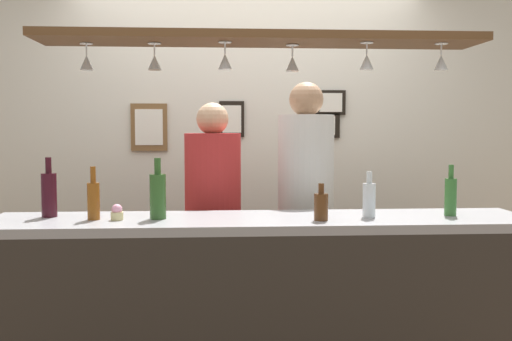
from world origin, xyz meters
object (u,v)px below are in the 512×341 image
Objects in this scene: bottle_beer_green_import at (451,195)px; bottle_champagne_green at (158,195)px; person_left_red_shirt at (213,211)px; cupcake at (117,213)px; picture_frame_caricature at (149,127)px; bottle_wine_dark_red at (49,193)px; bottle_beer_amber_tall at (93,199)px; person_middle_white_patterned_shirt at (306,197)px; bottle_beer_brown_stubby at (321,206)px; picture_frame_upper_small at (331,103)px; picture_frame_crest at (232,119)px; picture_frame_lower_pair at (319,126)px; bottle_soda_clear at (369,199)px.

bottle_champagne_green is (-1.48, -0.01, 0.01)m from bottle_beer_green_import.
person_left_red_shirt is at bearing 68.43° from bottle_champagne_green.
bottle_beer_green_import is 3.33× the size of cupcake.
bottle_champagne_green reaches higher than cupcake.
picture_frame_caricature is at bearing 140.07° from bottle_beer_green_import.
person_left_red_shirt is 1.01m from picture_frame_caricature.
person_left_red_shirt is 5.48× the size of bottle_wine_dark_red.
bottle_champagne_green is at bearing 1.17° from bottle_beer_amber_tall.
bottle_beer_brown_stubby is at bearing -93.08° from person_middle_white_patterned_shirt.
bottle_wine_dark_red is 1.40m from picture_frame_caricature.
person_middle_white_patterned_shirt reaches higher than cupcake.
picture_frame_upper_small is (0.29, 0.75, 0.61)m from person_middle_white_patterned_shirt.
picture_frame_upper_small reaches higher than picture_frame_crest.
picture_frame_lower_pair is at bearing 180.00° from picture_frame_upper_small.
picture_frame_caricature is at bearing 131.05° from bottle_soda_clear.
picture_frame_upper_small is (0.73, 0.00, 0.12)m from picture_frame_crest.
picture_frame_caricature is at bearing 98.01° from bottle_champagne_green.
cupcake is 0.35× the size of picture_frame_upper_small.
bottle_beer_brown_stubby is at bearing -99.47° from picture_frame_lower_pair.
bottle_wine_dark_red is 1.67m from picture_frame_crest.
bottle_champagne_green is 0.80m from bottle_beer_brown_stubby.
bottle_beer_green_import is at bearing -39.93° from picture_frame_caricature.
person_middle_white_patterned_shirt is 5.90× the size of bottle_wine_dark_red.
person_middle_white_patterned_shirt is (0.57, 0.00, 0.08)m from person_left_red_shirt.
cupcake is at bearing -178.61° from bottle_beer_green_import.
cupcake is at bearing -112.33° from picture_frame_crest.
bottle_wine_dark_red reaches higher than bottle_beer_brown_stubby.
cupcake is (0.12, -0.02, -0.06)m from bottle_beer_amber_tall.
picture_frame_lower_pair is 0.19m from picture_frame_upper_small.
picture_frame_upper_small is (0.33, 1.52, 0.56)m from bottle_beer_brown_stubby.
bottle_beer_brown_stubby is 1.85m from picture_frame_caricature.
picture_frame_crest is at bearing 114.40° from bottle_soda_clear.
bottle_soda_clear is 1.53m from picture_frame_upper_small.
picture_frame_crest reaches higher than bottle_beer_brown_stubby.
person_left_red_shirt is 7.15× the size of bottle_soda_clear.
picture_frame_caricature is (-1.24, 0.00, -0.01)m from picture_frame_lower_pair.
bottle_beer_green_import is at bearing -52.45° from picture_frame_crest.
bottle_beer_brown_stubby is 0.60× the size of picture_frame_lower_pair.
bottle_beer_amber_tall is at bearing -149.43° from person_middle_white_patterned_shirt.
cupcake is 0.26× the size of picture_frame_lower_pair.
bottle_soda_clear is 2.95× the size of cupcake.
picture_frame_upper_small reaches higher than bottle_beer_brown_stubby.
person_middle_white_patterned_shirt is 1.34m from picture_frame_caricature.
bottle_beer_amber_tall is 0.13m from cupcake.
bottle_champagne_green is 1.36× the size of picture_frame_upper_small.
bottle_beer_green_import is 1.48m from bottle_champagne_green.
bottle_wine_dark_red reaches higher than cupcake.
cupcake is at bearing -11.16° from bottle_beer_amber_tall.
picture_frame_upper_small is at bearing 77.57° from bottle_beer_brown_stubby.
picture_frame_lower_pair is at bearing 53.57° from bottle_champagne_green.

